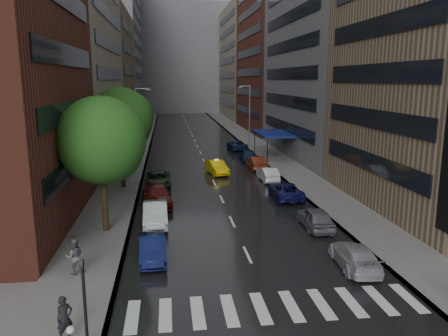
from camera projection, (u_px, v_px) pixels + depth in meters
The scene contains 20 objects.
ground at pixel (262, 287), 21.37m from camera, with size 220.00×220.00×0.00m, color gray.
road at pixel (196, 142), 69.95m from camera, with size 14.00×140.00×0.01m, color black.
sidewalk_left at pixel (139, 143), 68.80m from camera, with size 4.00×140.00×0.15m, color gray.
sidewalk_right at pixel (251, 141), 71.07m from camera, with size 4.00×140.00×0.15m, color gray.
crosswalk at pixel (276, 307), 19.45m from camera, with size 13.15×2.80×0.01m.
buildings_left at pixel (102, 43), 73.40m from camera, with size 8.00×108.00×38.00m.
buildings_right at pixel (279, 49), 75.35m from camera, with size 8.05×109.10×36.00m.
building_far at pixel (180, 59), 132.82m from camera, with size 40.00×14.00×32.00m, color slate.
tree_near at pixel (101, 140), 27.71m from camera, with size 5.64×5.64×8.99m.
tree_mid at pixel (120, 120), 39.38m from camera, with size 5.84×5.84×9.30m.
tree_far at pixel (130, 116), 49.00m from camera, with size 5.42×5.42×8.64m.
taxi at pixel (217, 167), 46.64m from camera, with size 1.54×4.41×1.45m, color #DBB50B.
parked_cars_left at pixel (157, 199), 34.21m from camera, with size 2.72×21.86×1.56m.
parked_cars_right at pixel (267, 173), 43.61m from camera, with size 2.62×44.98×1.51m.
ped_bag_walker at pixel (65, 319), 16.60m from camera, with size 0.77×0.73×1.78m.
ped_black_umbrella at pixel (74, 251), 22.20m from camera, with size 1.08×0.98×2.09m.
traffic_light at pixel (84, 294), 16.02m from camera, with size 0.18×0.15×3.45m.
street_lamp_left at pixel (137, 126), 48.57m from camera, with size 1.74×0.22×9.00m.
street_lamp_right at pixel (249, 114), 65.09m from camera, with size 1.74×0.22×9.00m.
awning at pixel (273, 133), 55.89m from camera, with size 4.00×8.00×3.12m.
Camera 1 is at (-4.40, -19.37, 9.98)m, focal length 35.00 mm.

